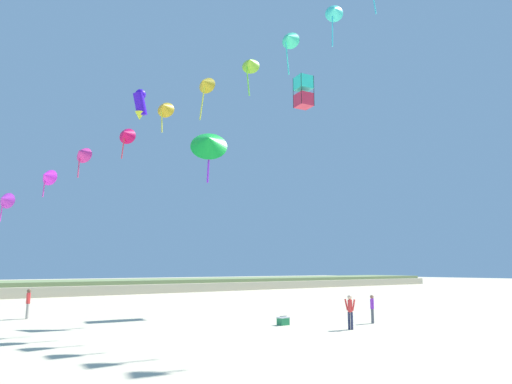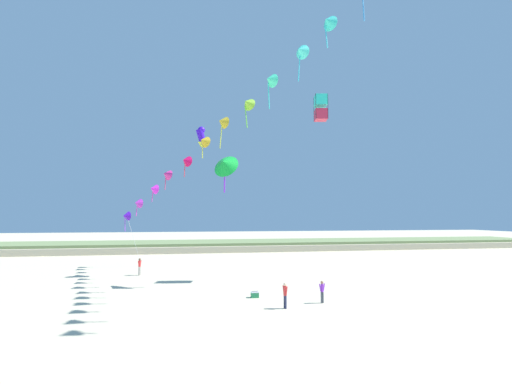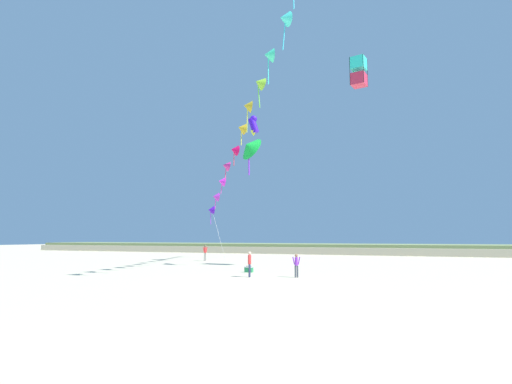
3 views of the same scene
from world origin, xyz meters
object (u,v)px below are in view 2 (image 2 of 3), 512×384
large_kite_low_lead (201,136)px  large_kite_high_solo (321,108)px  person_near_left (322,290)px  large_kite_mid_trail (225,164)px  person_mid_center (140,265)px  person_near_right (285,294)px  beach_cooler (255,295)px

large_kite_low_lead → large_kite_high_solo: (11.54, -4.53, 2.22)m
person_near_left → large_kite_mid_trail: bearing=131.9°
person_mid_center → large_kite_mid_trail: 14.28m
large_kite_mid_trail → large_kite_low_lead: bearing=108.4°
large_kite_mid_trail → person_near_left: bearing=-48.1°
person_near_right → large_kite_high_solo: size_ratio=0.66×
person_near_left → person_near_right: 3.03m
large_kite_high_solo → beach_cooler: size_ratio=4.30×
person_mid_center → beach_cooler: bearing=-48.9°
large_kite_low_lead → large_kite_high_solo: size_ratio=0.91×
person_near_right → large_kite_low_lead: (-5.38, 13.95, 13.46)m
large_kite_low_lead → person_near_left: bearing=-57.6°
person_near_left → beach_cooler: size_ratio=2.60×
beach_cooler → large_kite_high_solo: bearing=38.7°
person_near_left → large_kite_mid_trail: size_ratio=0.40×
large_kite_low_lead → large_kite_high_solo: 12.59m
person_near_right → beach_cooler: (-1.44, 3.33, -0.74)m
person_mid_center → person_near_right: bearing=-52.3°
person_mid_center → large_kite_high_solo: large_kite_high_solo is taller
person_mid_center → large_kite_high_solo: size_ratio=0.69×
person_mid_center → large_kite_high_solo: bearing=-16.9°
large_kite_low_lead → person_mid_center: bearing=172.3°
person_near_right → beach_cooler: size_ratio=2.85×
person_near_left → large_kite_high_solo: size_ratio=0.60×
large_kite_high_solo → beach_cooler: 19.09m
person_near_left → large_kite_high_solo: (3.28, 8.46, 15.76)m
person_mid_center → person_near_left: bearing=-44.0°
person_near_left → large_kite_mid_trail: large_kite_mid_trail is taller
person_near_right → beach_cooler: bearing=113.4°
person_near_right → beach_cooler: person_near_right is taller
person_near_right → large_kite_mid_trail: large_kite_mid_trail is taller
person_near_right → large_kite_low_lead: 20.11m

